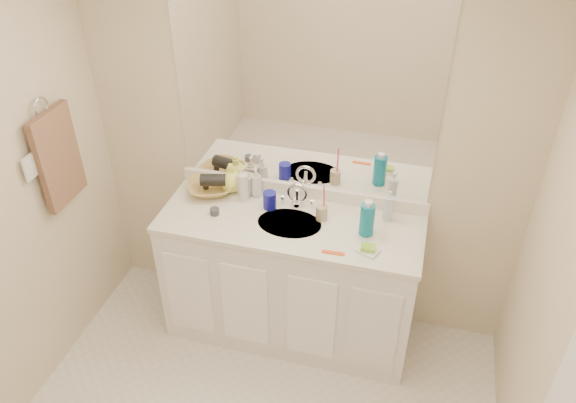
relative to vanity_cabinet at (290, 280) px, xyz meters
The scene contains 25 objects.
wall_back 0.82m from the vanity_cabinet, 90.00° to the left, with size 2.60×0.02×2.40m, color beige.
vanity_cabinet is the anchor object (origin of this frame).
countertop 0.44m from the vanity_cabinet, ahead, with size 1.52×0.57×0.03m, color silver.
backsplash 0.56m from the vanity_cabinet, 90.00° to the left, with size 1.52×0.03×0.08m, color white.
sink_basin 0.44m from the vanity_cabinet, 90.00° to the right, with size 0.37×0.37×0.02m, color beige.
faucet 0.53m from the vanity_cabinet, 90.00° to the left, with size 0.02×0.02×0.11m, color silver.
mirror 1.17m from the vanity_cabinet, 90.00° to the left, with size 1.48×0.01×1.20m, color white.
blue_mug 0.54m from the vanity_cabinet, 147.58° to the left, with size 0.08×0.08×0.11m, color navy.
tan_cup 0.53m from the vanity_cabinet, 21.26° to the left, with size 0.07×0.07×0.09m, color tan.
toothbrush 0.63m from the vanity_cabinet, 20.16° to the left, with size 0.01×0.01×0.19m, color #EB3D65.
mouthwash_bottle 0.70m from the vanity_cabinet, ahead, with size 0.08×0.08×0.19m, color #0C7290.
clear_pump_bottle 0.77m from the vanity_cabinet, 17.17° to the left, with size 0.06×0.06×0.15m, color silver.
soap_dish 0.68m from the vanity_cabinet, 18.07° to the right, with size 0.11×0.09×0.01m, color white.
green_soap 0.69m from the vanity_cabinet, 18.07° to the right, with size 0.08×0.05×0.03m, color #8ACC31.
orange_comb 0.58m from the vanity_cabinet, 36.22° to the right, with size 0.12×0.03×0.01m, color #DE4E17.
dark_jar 0.65m from the vanity_cabinet, behind, with size 0.05×0.05×0.04m, color #37383F.
extra_white_bottle 0.65m from the vanity_cabinet, 157.85° to the left, with size 0.06×0.06×0.18m, color silver.
soap_bottle_white 0.64m from the vanity_cabinet, 142.58° to the left, with size 0.07×0.07×0.19m, color silver.
soap_bottle_cream 0.68m from the vanity_cabinet, 148.19° to the left, with size 0.09×0.09×0.19m, color beige.
soap_bottle_yellow 0.73m from the vanity_cabinet, 153.30° to the left, with size 0.14×0.14×0.18m, color #F3FB61.
wicker_basket 0.75m from the vanity_cabinet, 163.65° to the left, with size 0.27×0.27×0.07m, color #B48F48.
hair_dryer 0.78m from the vanity_cabinet, 163.07° to the left, with size 0.08×0.08×0.15m, color black.
towel_ring 1.71m from the vanity_cabinet, 168.86° to the right, with size 0.11×0.11×0.01m, color silver.
hand_towel 1.52m from the vanity_cabinet, 168.69° to the right, with size 0.04×0.32×0.55m, color brown.
switch_plate 1.61m from the vanity_cabinet, 160.52° to the right, with size 0.01×0.09×0.13m, color white.
Camera 1 is at (0.66, -1.45, 2.81)m, focal length 35.00 mm.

